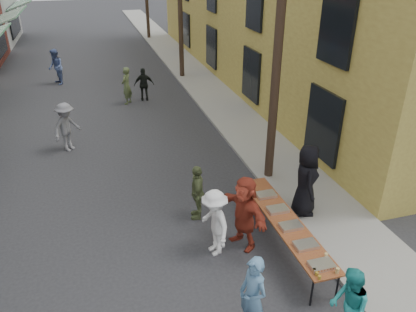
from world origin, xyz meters
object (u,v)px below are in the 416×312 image
utility_pole_near (279,32)px  catering_tray_sausage (322,265)px  server (306,180)px  serving_table (285,221)px  guest_front_c (348,307)px

utility_pole_near → catering_tray_sausage: bearing=-102.1°
catering_tray_sausage → server: bearing=68.1°
server → utility_pole_near: bearing=19.8°
serving_table → catering_tray_sausage: (-0.00, -1.65, 0.08)m
catering_tray_sausage → guest_front_c: 1.10m
catering_tray_sausage → server: 2.90m
catering_tray_sausage → utility_pole_near: bearing=77.9°
utility_pole_near → serving_table: size_ratio=2.25×
serving_table → catering_tray_sausage: 1.65m
serving_table → utility_pole_near: bearing=72.0°
serving_table → guest_front_c: size_ratio=2.52×
serving_table → catering_tray_sausage: catering_tray_sausage is taller
utility_pole_near → catering_tray_sausage: utility_pole_near is taller
guest_front_c → serving_table: bearing=-159.4°
serving_table → server: size_ratio=2.03×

